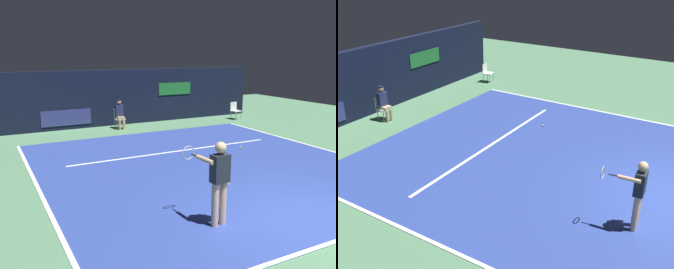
% 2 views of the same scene
% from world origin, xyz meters
% --- Properties ---
extents(ground_plane, '(29.25, 29.25, 0.00)m').
position_xyz_m(ground_plane, '(0.00, 4.10, 0.00)').
color(ground_plane, '#4C7A56').
extents(court_surface, '(9.77, 10.19, 0.01)m').
position_xyz_m(court_surface, '(0.00, 4.10, 0.01)').
color(court_surface, navy).
rests_on(court_surface, ground).
extents(line_sideline_left, '(0.10, 10.19, 0.01)m').
position_xyz_m(line_sideline_left, '(4.83, 4.10, 0.01)').
color(line_sideline_left, white).
rests_on(line_sideline_left, court_surface).
extents(line_sideline_right, '(0.10, 10.19, 0.01)m').
position_xyz_m(line_sideline_right, '(-4.83, 4.10, 0.01)').
color(line_sideline_right, white).
rests_on(line_sideline_right, court_surface).
extents(line_service, '(7.62, 0.10, 0.01)m').
position_xyz_m(line_service, '(0.00, 5.88, 0.01)').
color(line_service, white).
rests_on(line_service, court_surface).
extents(back_wall, '(14.61, 0.33, 2.60)m').
position_xyz_m(back_wall, '(-0.00, 11.54, 1.30)').
color(back_wall, black).
rests_on(back_wall, ground).
extents(tennis_player, '(0.67, 0.93, 1.73)m').
position_xyz_m(tennis_player, '(-1.94, 0.62, 0.99)').
color(tennis_player, '#DBAD89').
rests_on(tennis_player, ground).
extents(line_judge_on_chair, '(0.46, 0.54, 1.32)m').
position_xyz_m(line_judge_on_chair, '(-0.36, 10.52, 0.69)').
color(line_judge_on_chair, white).
rests_on(line_judge_on_chair, ground).
extents(courtside_chair_near, '(0.48, 0.46, 0.88)m').
position_xyz_m(courtside_chair_near, '(5.77, 10.10, 0.50)').
color(courtside_chair_near, white).
rests_on(courtside_chair_near, ground).
extents(tennis_ball, '(0.07, 0.07, 0.07)m').
position_xyz_m(tennis_ball, '(2.26, 5.17, 0.05)').
color(tennis_ball, '#CCE033').
rests_on(tennis_ball, court_surface).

